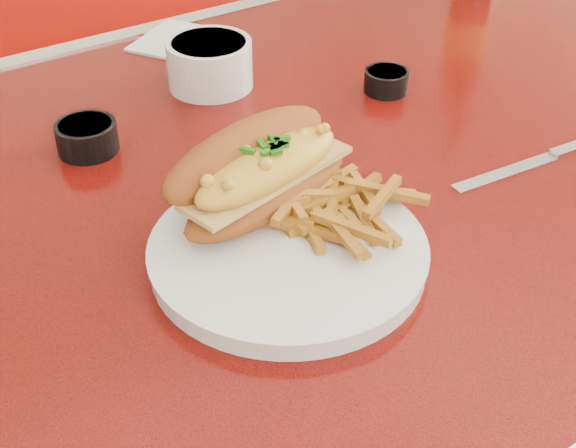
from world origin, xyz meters
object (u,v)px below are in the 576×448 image
booth_bench_far (120,175)px  fork (315,207)px  mac_hoagie (260,171)px  knife (546,158)px  gravy_ramekin (210,62)px  diner_table (371,256)px  sauce_cup_right (386,80)px  dinner_plate (288,253)px  sauce_cup_left (87,136)px

booth_bench_far → fork: size_ratio=8.89×
mac_hoagie → knife: bearing=-27.1°
mac_hoagie → gravy_ramekin: (0.09, 0.26, -0.02)m
diner_table → sauce_cup_right: bearing=47.5°
mac_hoagie → fork: bearing=-52.3°
fork → dinner_plate: bearing=112.7°
gravy_ramekin → fork: bearing=-100.9°
sauce_cup_left → booth_bench_far: bearing=68.0°
mac_hoagie → sauce_cup_right: 0.29m
gravy_ramekin → sauce_cup_left: bearing=-161.7°
booth_bench_far → dinner_plate: bearing=-102.0°
dinner_plate → gravy_ramekin: 0.34m
mac_hoagie → sauce_cup_left: bearing=100.0°
fork → knife: size_ratio=0.68×
gravy_ramekin → knife: bearing=-59.2°
diner_table → booth_bench_far: size_ratio=1.03×
booth_bench_far → knife: (0.11, -0.94, 0.49)m
diner_table → booth_bench_far: booth_bench_far is taller
mac_hoagie → sauce_cup_left: mac_hoagie is taller
dinner_plate → booth_bench_far: bearing=78.0°
sauce_cup_left → knife: size_ratio=0.39×
mac_hoagie → fork: size_ratio=1.52×
booth_bench_far → knife: bearing=-83.3°
booth_bench_far → knife: size_ratio=6.07×
knife → booth_bench_far: bearing=101.4°
diner_table → gravy_ramekin: 0.29m
dinner_plate → gravy_ramekin: size_ratio=2.19×
dinner_plate → mac_hoagie: size_ratio=1.31×
dinner_plate → fork: (0.05, 0.03, 0.01)m
booth_bench_far → gravy_ramekin: 0.80m
knife → mac_hoagie: bearing=170.3°
mac_hoagie → dinner_plate: bearing=-115.1°
fork → sauce_cup_right: 0.27m
fork → mac_hoagie: bearing=40.0°
diner_table → knife: 0.24m
sauce_cup_left → knife: bearing=-36.2°
diner_table → gravy_ramekin: (-0.09, 0.21, 0.19)m
fork → sauce_cup_left: bearing=17.2°
sauce_cup_right → diner_table: bearing=-132.5°
knife → dinner_plate: bearing=-177.1°
dinner_plate → mac_hoagie: 0.08m
booth_bench_far → diner_table: bearing=-90.0°
diner_table → dinner_plate: bearing=-148.8°
booth_bench_far → fork: (-0.15, -0.90, 0.50)m
dinner_plate → sauce_cup_left: bearing=104.6°
booth_bench_far → sauce_cup_right: size_ratio=17.54×
dinner_plate → sauce_cup_right: size_ratio=3.92×
dinner_plate → gravy_ramekin: gravy_ramekin is taller
gravy_ramekin → diner_table: bearing=-66.4°
diner_table → sauce_cup_right: sauce_cup_right is taller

